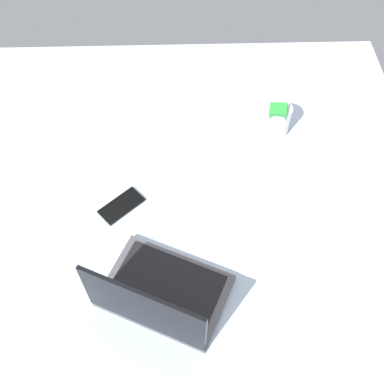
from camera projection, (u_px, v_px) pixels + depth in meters
The scene contains 4 objects.
bed_mattress at pixel (153, 195), 159.39cm from camera, with size 180.00×140.00×18.00cm, color silver.
laptop at pixel (160, 295), 124.06cm from camera, with size 39.60×34.71×23.00cm.
snack_cup at pixel (277, 119), 159.69cm from camera, with size 9.15×9.47×13.93cm.
cell_phone at pixel (121, 206), 145.53cm from camera, with size 6.80×14.00×0.80cm, color black.
Camera 1 is at (-10.63, 92.06, 139.36)cm, focal length 43.47 mm.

